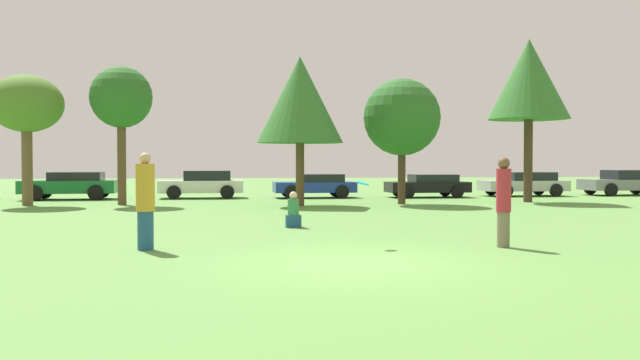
% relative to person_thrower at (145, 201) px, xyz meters
% --- Properties ---
extents(ground_plane, '(120.00, 120.00, 0.00)m').
position_rel_person_thrower_xyz_m(ground_plane, '(3.87, -2.26, -0.98)').
color(ground_plane, '#5B8E42').
extents(person_thrower, '(0.37, 0.37, 1.94)m').
position_rel_person_thrower_xyz_m(person_thrower, '(0.00, 0.00, 0.00)').
color(person_thrower, navy).
rests_on(person_thrower, ground).
extents(person_catcher, '(0.30, 0.30, 1.85)m').
position_rel_person_thrower_xyz_m(person_catcher, '(7.24, -0.55, -0.02)').
color(person_catcher, '#726651').
rests_on(person_catcher, ground).
extents(frisbee, '(0.28, 0.27, 0.11)m').
position_rel_person_thrower_xyz_m(frisbee, '(4.40, 0.01, 0.33)').
color(frisbee, '#19B2D8').
extents(bystander_sitting, '(0.41, 0.34, 0.96)m').
position_rel_person_thrower_xyz_m(bystander_sitting, '(3.34, 4.11, -0.58)').
color(bystander_sitting, navy).
rests_on(bystander_sitting, ground).
extents(tree_0, '(2.88, 2.88, 5.25)m').
position_rel_person_thrower_xyz_m(tree_0, '(-6.47, 14.24, 3.05)').
color(tree_0, brown).
rests_on(tree_0, ground).
extents(tree_1, '(2.51, 2.51, 5.65)m').
position_rel_person_thrower_xyz_m(tree_1, '(-2.76, 14.12, 3.35)').
color(tree_1, brown).
rests_on(tree_1, ground).
extents(tree_2, '(3.45, 3.45, 5.97)m').
position_rel_person_thrower_xyz_m(tree_2, '(4.40, 12.61, 3.24)').
color(tree_2, brown).
rests_on(tree_2, ground).
extents(tree_3, '(3.19, 3.19, 5.21)m').
position_rel_person_thrower_xyz_m(tree_3, '(8.70, 13.10, 2.62)').
color(tree_3, '#473323').
rests_on(tree_3, ground).
extents(tree_4, '(3.49, 3.49, 7.11)m').
position_rel_person_thrower_xyz_m(tree_4, '(14.53, 13.69, 4.34)').
color(tree_4, '#473323').
rests_on(tree_4, ground).
extents(parked_car_green, '(4.32, 2.17, 1.28)m').
position_rel_person_thrower_xyz_m(parked_car_green, '(-5.76, 18.39, -0.29)').
color(parked_car_green, '#196633').
rests_on(parked_car_green, ground).
extents(parked_car_white, '(4.06, 2.10, 1.33)m').
position_rel_person_thrower_xyz_m(parked_car_white, '(0.28, 18.71, -0.28)').
color(parked_car_white, silver).
rests_on(parked_car_white, ground).
extents(parked_car_blue, '(4.02, 1.97, 1.16)m').
position_rel_person_thrower_xyz_m(parked_car_blue, '(5.76, 18.29, -0.36)').
color(parked_car_blue, '#1E389E').
rests_on(parked_car_blue, ground).
extents(parked_car_black, '(4.07, 1.96, 1.14)m').
position_rel_person_thrower_xyz_m(parked_car_black, '(11.37, 17.98, -0.37)').
color(parked_car_black, black).
rests_on(parked_car_black, ground).
extents(parked_car_silver, '(4.39, 2.08, 1.23)m').
position_rel_person_thrower_xyz_m(parked_car_silver, '(16.66, 18.54, -0.32)').
color(parked_car_silver, '#B2B2B7').
rests_on(parked_car_silver, ground).
extents(parked_car_grey, '(4.46, 2.15, 1.33)m').
position_rel_person_thrower_xyz_m(parked_car_grey, '(22.33, 18.63, -0.28)').
color(parked_car_grey, slate).
rests_on(parked_car_grey, ground).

